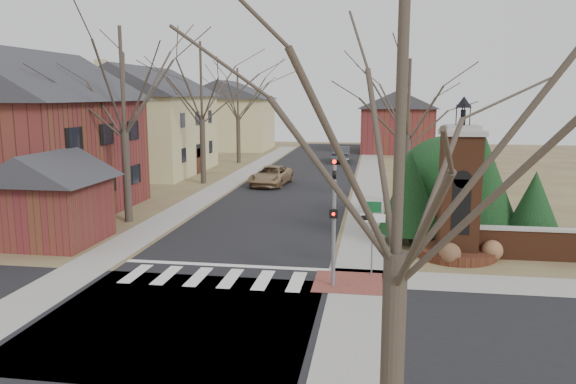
% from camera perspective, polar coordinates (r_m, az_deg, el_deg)
% --- Properties ---
extents(ground, '(120.00, 120.00, 0.00)m').
position_cam_1_polar(ground, '(19.94, -8.13, -9.36)').
color(ground, brown).
rests_on(ground, ground).
extents(main_street, '(8.00, 70.00, 0.01)m').
position_cam_1_polar(main_street, '(40.90, 0.84, 0.68)').
color(main_street, black).
rests_on(main_street, ground).
extents(cross_street, '(120.00, 8.00, 0.01)m').
position_cam_1_polar(cross_street, '(17.28, -11.09, -12.52)').
color(cross_street, black).
rests_on(cross_street, ground).
extents(crosswalk_zone, '(8.00, 2.20, 0.02)m').
position_cam_1_polar(crosswalk_zone, '(20.66, -7.48, -8.63)').
color(crosswalk_zone, silver).
rests_on(crosswalk_zone, ground).
extents(stop_bar, '(8.00, 0.35, 0.02)m').
position_cam_1_polar(stop_bar, '(22.03, -6.38, -7.42)').
color(stop_bar, silver).
rests_on(stop_bar, ground).
extents(sidewalk_right_main, '(2.00, 60.00, 0.02)m').
position_cam_1_polar(sidewalk_right_main, '(40.51, 8.15, 0.50)').
color(sidewalk_right_main, gray).
rests_on(sidewalk_right_main, ground).
extents(sidewalk_left, '(2.00, 60.00, 0.02)m').
position_cam_1_polar(sidewalk_left, '(41.93, -6.21, 0.86)').
color(sidewalk_left, gray).
rests_on(sidewalk_left, ground).
extents(curb_apron, '(2.40, 2.40, 0.02)m').
position_cam_1_polar(curb_apron, '(20.08, 6.12, -9.13)').
color(curb_apron, brown).
rests_on(curb_apron, ground).
extents(traffic_signal_pole, '(0.28, 0.41, 4.50)m').
position_cam_1_polar(traffic_signal_pole, '(19.01, 4.69, -2.14)').
color(traffic_signal_pole, slate).
rests_on(traffic_signal_pole, ground).
extents(sign_post, '(0.90, 0.07, 2.75)m').
position_cam_1_polar(sign_post, '(20.48, 8.57, -3.17)').
color(sign_post, slate).
rests_on(sign_post, ground).
extents(brick_gate_monument, '(3.20, 3.20, 6.47)m').
position_cam_1_polar(brick_gate_monument, '(23.63, 16.93, -1.22)').
color(brick_gate_monument, '#562C19').
rests_on(brick_gate_monument, ground).
extents(brick_garden_wall, '(7.50, 0.50, 1.30)m').
position_cam_1_polar(brick_garden_wall, '(24.99, 27.05, -4.82)').
color(brick_garden_wall, '#562C19').
rests_on(brick_garden_wall, ground).
extents(house_brick_left, '(9.80, 11.80, 9.42)m').
position_cam_1_polar(house_brick_left, '(33.66, -24.89, 5.77)').
color(house_brick_left, brown).
rests_on(house_brick_left, ground).
extents(house_stucco_left, '(9.80, 12.80, 9.28)m').
position_cam_1_polar(house_stucco_left, '(48.91, -14.29, 7.29)').
color(house_stucco_left, beige).
rests_on(house_stucco_left, ground).
extents(garage_left, '(4.80, 4.80, 4.29)m').
position_cam_1_polar(garage_left, '(26.89, -23.00, -0.12)').
color(garage_left, brown).
rests_on(garage_left, ground).
extents(house_distant_left, '(10.80, 8.80, 8.53)m').
position_cam_1_polar(house_distant_left, '(68.33, -6.16, 7.89)').
color(house_distant_left, beige).
rests_on(house_distant_left, ground).
extents(house_distant_right, '(8.80, 8.80, 7.30)m').
position_cam_1_polar(house_distant_right, '(66.08, 10.99, 7.18)').
color(house_distant_right, brown).
rests_on(house_distant_right, ground).
extents(evergreen_near, '(2.80, 2.80, 4.10)m').
position_cam_1_polar(evergreen_near, '(25.38, 12.30, 0.04)').
color(evergreen_near, '#473D33').
rests_on(evergreen_near, ground).
extents(evergreen_mid, '(3.40, 3.40, 4.70)m').
position_cam_1_polar(evergreen_mid, '(26.92, 19.21, 0.91)').
color(evergreen_mid, '#473D33').
rests_on(evergreen_mid, ground).
extents(evergreen_far, '(2.40, 2.40, 3.30)m').
position_cam_1_polar(evergreen_far, '(26.51, 23.75, -1.05)').
color(evergreen_far, '#473D33').
rests_on(evergreen_far, ground).
extents(evergreen_mass, '(4.80, 4.80, 4.80)m').
position_cam_1_polar(evergreen_mass, '(27.99, 15.70, 1.01)').
color(evergreen_mass, black).
rests_on(evergreen_mass, ground).
extents(bare_tree_0, '(8.05, 8.05, 11.15)m').
position_cam_1_polar(bare_tree_0, '(29.81, -16.55, 11.70)').
color(bare_tree_0, '#473D33').
rests_on(bare_tree_0, ground).
extents(bare_tree_1, '(8.40, 8.40, 11.64)m').
position_cam_1_polar(bare_tree_1, '(41.95, -8.84, 11.80)').
color(bare_tree_1, '#473D33').
rests_on(bare_tree_1, ground).
extents(bare_tree_2, '(7.35, 7.35, 10.19)m').
position_cam_1_polar(bare_tree_2, '(54.58, -5.14, 10.34)').
color(bare_tree_2, '#473D33').
rests_on(bare_tree_2, ground).
extents(bare_tree_3, '(7.00, 7.00, 9.70)m').
position_cam_1_polar(bare_tree_3, '(34.03, 12.21, 9.91)').
color(bare_tree_3, '#473D33').
rests_on(bare_tree_3, ground).
extents(bare_tree_4, '(6.65, 6.65, 9.21)m').
position_cam_1_polar(bare_tree_4, '(8.99, 11.42, 8.55)').
color(bare_tree_4, '#473D33').
rests_on(bare_tree_4, ground).
extents(pickup_truck, '(2.76, 5.23, 1.40)m').
position_cam_1_polar(pickup_truck, '(40.90, -1.74, 1.66)').
color(pickup_truck, '#9A7954').
rests_on(pickup_truck, ground).
extents(distant_car, '(1.76, 4.75, 1.55)m').
position_cam_1_polar(distant_car, '(55.33, 5.42, 3.85)').
color(distant_car, '#36393E').
rests_on(distant_car, ground).
extents(dry_shrub_left, '(0.86, 0.86, 0.86)m').
position_cam_1_polar(dry_shrub_left, '(22.82, 16.12, -6.04)').
color(dry_shrub_left, brown).
rests_on(dry_shrub_left, ground).
extents(dry_shrub_right, '(0.83, 0.83, 0.83)m').
position_cam_1_polar(dry_shrub_right, '(23.86, 20.03, -5.60)').
color(dry_shrub_right, brown).
rests_on(dry_shrub_right, ground).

